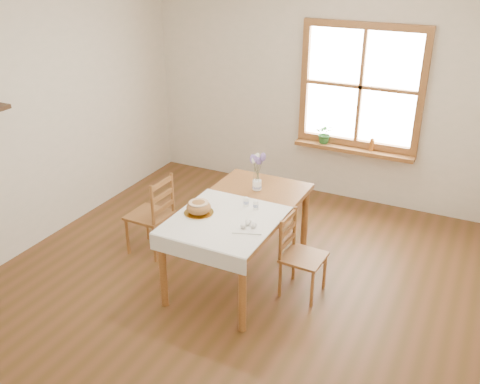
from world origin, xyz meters
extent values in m
plane|color=brown|center=(0.00, 0.00, 0.00)|extent=(5.00, 5.00, 0.00)
cube|color=beige|center=(0.00, 2.50, 1.30)|extent=(4.50, 0.10, 2.60)
cube|color=beige|center=(-2.25, 0.00, 1.30)|extent=(0.10, 5.00, 2.60)
cube|color=white|center=(0.00, 0.00, 2.60)|extent=(4.50, 5.00, 0.10)
cube|color=#9B5F30|center=(0.50, 2.46, 2.14)|extent=(1.46, 0.08, 0.08)
cube|color=#9B5F30|center=(0.50, 2.46, 0.76)|extent=(1.46, 0.08, 0.08)
cube|color=#9B5F30|center=(-0.19, 2.46, 1.45)|extent=(0.08, 0.08, 1.30)
cube|color=#9B5F30|center=(1.19, 2.46, 1.45)|extent=(0.08, 0.08, 1.30)
cube|color=#9B5F30|center=(0.50, 2.46, 1.45)|extent=(0.04, 0.06, 1.30)
cube|color=#9B5F30|center=(0.50, 2.46, 1.45)|extent=(1.30, 0.06, 0.04)
cube|color=white|center=(0.50, 2.49, 1.45)|extent=(1.30, 0.01, 1.30)
cube|color=#9B5F30|center=(0.50, 2.40, 0.69)|extent=(1.46, 0.20, 0.05)
cube|color=#9B5F30|center=(0.00, 0.30, 0.72)|extent=(0.90, 1.60, 0.05)
cylinder|color=#9B5F30|center=(-0.39, -0.44, 0.35)|extent=(0.07, 0.07, 0.70)
cylinder|color=#9B5F30|center=(0.39, -0.44, 0.35)|extent=(0.07, 0.07, 0.70)
cylinder|color=#9B5F30|center=(-0.39, 1.04, 0.35)|extent=(0.07, 0.07, 0.70)
cylinder|color=#9B5F30|center=(0.39, 1.04, 0.35)|extent=(0.07, 0.07, 0.70)
cube|color=white|center=(0.00, 0.00, 0.76)|extent=(0.91, 0.99, 0.01)
cylinder|color=white|center=(-0.26, -0.01, 0.77)|extent=(0.33, 0.33, 0.01)
ellipsoid|color=#9C6C37|center=(-0.26, -0.01, 0.84)|extent=(0.22, 0.22, 0.12)
cube|color=white|center=(0.25, -0.06, 0.77)|extent=(0.31, 0.29, 0.01)
cylinder|color=white|center=(0.05, 0.32, 0.81)|extent=(0.06, 0.06, 0.09)
cylinder|color=white|center=(0.16, 0.30, 0.81)|extent=(0.05, 0.05, 0.09)
cylinder|color=white|center=(-0.01, 0.70, 0.80)|extent=(0.10, 0.10, 0.10)
imported|color=#2D6A2A|center=(0.13, 2.40, 0.81)|extent=(0.27, 0.29, 0.19)
cylinder|color=#9E571D|center=(0.71, 2.40, 0.79)|extent=(0.06, 0.06, 0.16)
camera|label=1|loc=(1.98, -3.68, 3.00)|focal=40.00mm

